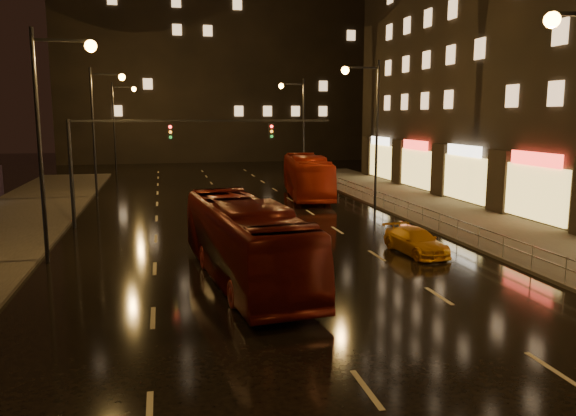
{
  "coord_description": "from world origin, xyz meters",
  "views": [
    {
      "loc": [
        -4.54,
        -13.68,
        6.4
      ],
      "look_at": [
        0.65,
        9.36,
        2.5
      ],
      "focal_mm": 35.0,
      "sensor_mm": 36.0,
      "label": 1
    }
  ],
  "objects_px": {
    "taxi_far": "(416,241)",
    "bus_red": "(245,241)",
    "taxi_near": "(275,241)",
    "bus_curb": "(307,176)"
  },
  "relations": [
    {
      "from": "bus_red",
      "to": "taxi_far",
      "type": "height_order",
      "value": "bus_red"
    },
    {
      "from": "bus_red",
      "to": "taxi_far",
      "type": "bearing_deg",
      "value": 10.31
    },
    {
      "from": "taxi_near",
      "to": "taxi_far",
      "type": "bearing_deg",
      "value": -15.79
    },
    {
      "from": "bus_red",
      "to": "taxi_far",
      "type": "relative_size",
      "value": 2.81
    },
    {
      "from": "taxi_near",
      "to": "bus_red",
      "type": "bearing_deg",
      "value": -118.91
    },
    {
      "from": "taxi_far",
      "to": "bus_red",
      "type": "bearing_deg",
      "value": -169.73
    },
    {
      "from": "bus_curb",
      "to": "taxi_near",
      "type": "relative_size",
      "value": 3.4
    },
    {
      "from": "bus_red",
      "to": "taxi_near",
      "type": "bearing_deg",
      "value": 57.25
    },
    {
      "from": "bus_red",
      "to": "bus_curb",
      "type": "bearing_deg",
      "value": 62.96
    },
    {
      "from": "bus_red",
      "to": "taxi_near",
      "type": "xyz_separation_m",
      "value": [
        2.0,
        4.05,
        -0.99
      ]
    }
  ]
}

